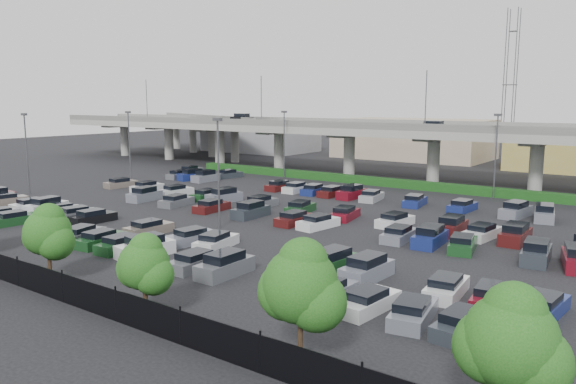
# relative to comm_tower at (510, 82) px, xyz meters

# --- Properties ---
(ground) EXTENTS (280.00, 280.00, 0.00)m
(ground) POSITION_rel_comm_tower_xyz_m (-4.00, -74.00, -15.61)
(ground) COLOR black
(overpass) EXTENTS (150.00, 13.00, 15.80)m
(overpass) POSITION_rel_comm_tower_xyz_m (-4.21, -41.99, -8.64)
(overpass) COLOR gray
(overpass) RESTS_ON ground
(on_ramp) EXTENTS (50.93, 30.13, 8.80)m
(on_ramp) POSITION_rel_comm_tower_xyz_m (-56.10, -30.95, -8.76)
(on_ramp) COLOR gray
(on_ramp) RESTS_ON ground
(hedge) EXTENTS (66.00, 1.60, 1.10)m
(hedge) POSITION_rel_comm_tower_xyz_m (-4.00, -49.00, -15.06)
(hedge) COLOR #113B13
(hedge) RESTS_ON ground
(fence) EXTENTS (70.00, 0.10, 2.00)m
(fence) POSITION_rel_comm_tower_xyz_m (-4.05, -102.00, -14.71)
(fence) COLOR black
(fence) RESTS_ON ground
(tree_row) EXTENTS (65.07, 3.66, 5.94)m
(tree_row) POSITION_rel_comm_tower_xyz_m (-3.30, -100.53, -12.09)
(tree_row) COLOR #332316
(tree_row) RESTS_ON ground
(parked_cars) EXTENTS (63.15, 41.69, 1.67)m
(parked_cars) POSITION_rel_comm_tower_xyz_m (-2.92, -77.62, -15.00)
(parked_cars) COLOR white
(parked_cars) RESTS_ON ground
(light_poles) EXTENTS (66.90, 48.38, 10.30)m
(light_poles) POSITION_rel_comm_tower_xyz_m (-8.12, -72.00, -9.37)
(light_poles) COLOR #4A4B4F
(light_poles) RESTS_ON ground
(distant_buildings) EXTENTS (138.00, 24.00, 9.00)m
(distant_buildings) POSITION_rel_comm_tower_xyz_m (8.38, -12.19, -11.87)
(distant_buildings) COLOR gray
(distant_buildings) RESTS_ON ground
(comm_tower) EXTENTS (2.40, 2.40, 30.00)m
(comm_tower) POSITION_rel_comm_tower_xyz_m (0.00, 0.00, 0.00)
(comm_tower) COLOR #4A4B4F
(comm_tower) RESTS_ON ground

